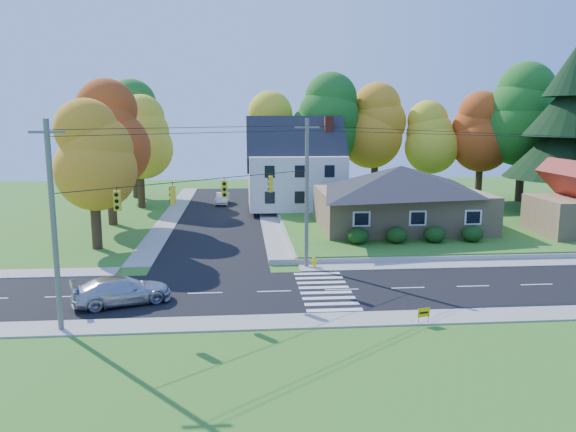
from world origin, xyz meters
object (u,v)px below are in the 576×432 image
Objects in this scene: silver_sedan at (122,290)px; fire_hydrant at (314,262)px; ranch_house at (400,196)px; white_car at (222,199)px.

silver_sedan is 13.16m from fire_hydrant.
fire_hydrant is (11.38, 6.60, -0.43)m from silver_sedan.
ranch_house is 26.98m from silver_sedan.
fire_hydrant is at bearing -79.91° from silver_sedan.
ranch_house is 2.78× the size of silver_sedan.
ranch_house is 23.91m from white_car.
silver_sedan is 35.33m from white_car.
white_car is (4.34, 35.07, -0.10)m from silver_sedan.
fire_hydrant is (7.04, -28.47, -0.33)m from white_car.
white_car reaches higher than fire_hydrant.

